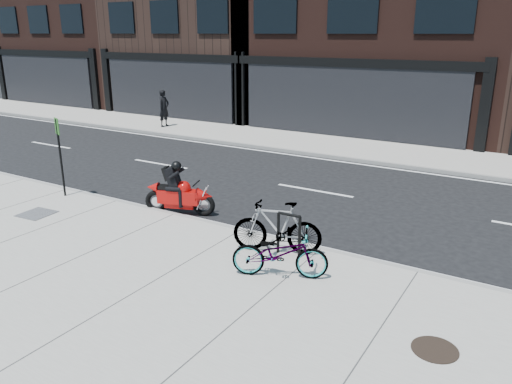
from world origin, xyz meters
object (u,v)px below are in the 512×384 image
Objects in this scene: bicycle_front at (280,253)px; pedestrian at (164,108)px; bike_rack at (289,231)px; manhole_cover at (435,349)px; sign_post at (60,150)px; utility_grate at (37,214)px; motorcycle at (182,193)px; bicycle_rear at (277,227)px.

bicycle_front is 1.01× the size of pedestrian.
bicycle_front is at bearing -71.79° from bike_rack.
bicycle_front is at bearing -132.57° from pedestrian.
manhole_cover is (15.22, -11.59, -0.86)m from pedestrian.
sign_post is (-7.40, 1.11, 0.82)m from bicycle_front.
pedestrian is 19.15m from manhole_cover.
pedestrian is 2.33× the size of utility_grate.
pedestrian is at bearing 137.32° from sign_post.
pedestrian reaches higher than bicycle_front.
bike_rack is 0.51× the size of pedestrian.
motorcycle is at bearing -137.81° from pedestrian.
sign_post is at bearing -111.65° from bicycle_rear.
bicycle_rear is (-0.27, 0.00, 0.02)m from bike_rack.
bicycle_rear reaches higher than bicycle_front.
pedestrian is 2.64× the size of manhole_cover.
motorcycle reaches higher than utility_grate.
motorcycle is 2.73× the size of manhole_cover.
motorcycle is at bearing 33.95° from sign_post.
bicycle_front is 3.12m from manhole_cover.
pedestrian is at bearing 140.51° from bike_rack.
bicycle_rear is at bearing 8.08° from bicycle_front.
manhole_cover is at bearing 43.89° from bicycle_rear.
motorcycle is (-3.32, 1.03, -0.11)m from bicycle_rear.
bicycle_rear is at bearing 10.50° from utility_grate.
sign_post reaches higher than utility_grate.
bike_rack is 6.60m from utility_grate.
bicycle_front is 2.36× the size of utility_grate.
sign_post is (-6.83, 0.20, 0.74)m from bicycle_rear.
manhole_cover is 9.77m from utility_grate.
pedestrian is at bearing -150.11° from bicycle_rear.
bicycle_front reaches higher than bike_rack.
utility_grate is at bearing -169.93° from bike_rack.
sign_post is at bearing 114.76° from utility_grate.
sign_post is (-7.10, 0.20, 0.76)m from bike_rack.
bicycle_front is 0.82× the size of sign_post.
bicycle_front is 1.08m from bicycle_rear.
bicycle_front reaches higher than utility_grate.
bike_rack is 0.42× the size of sign_post.
bike_rack is 3.75m from manhole_cover.
pedestrian is (-12.25, 10.76, 0.41)m from bicycle_front.
sign_post reaches higher than bicycle_rear.
bicycle_front is 0.97× the size of bicycle_rear.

